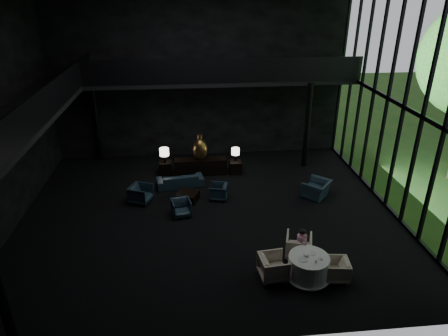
{
  "coord_description": "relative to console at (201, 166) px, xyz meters",
  "views": [
    {
      "loc": [
        -0.74,
        -13.0,
        7.93
      ],
      "look_at": [
        0.6,
        0.5,
        1.67
      ],
      "focal_mm": 32.0,
      "sensor_mm": 36.0,
      "label": 1
    }
  ],
  "objects": [
    {
      "name": "mezzanine_left",
      "position": [
        -5.83,
        -3.57,
        3.63
      ],
      "size": [
        2.0,
        12.0,
        0.25
      ],
      "primitive_type": "cube",
      "color": "black",
      "rests_on": "wall_left"
    },
    {
      "name": "window_armchair",
      "position": [
        4.6,
        -2.62,
        0.09
      ],
      "size": [
        1.21,
        1.24,
        0.92
      ],
      "primitive_type": "imported",
      "rotation": [
        0.0,
        0.0,
        -2.29
      ],
      "color": "#17222D",
      "rests_on": "floor"
    },
    {
      "name": "console",
      "position": [
        0.0,
        0.0,
        0.0
      ],
      "size": [
        2.33,
        0.53,
        0.74
      ],
      "primitive_type": "cube",
      "color": "black",
      "rests_on": "floor"
    },
    {
      "name": "coffee_cup",
      "position": [
        3.13,
        -7.61,
        0.42
      ],
      "size": [
        0.09,
        0.09,
        0.05
      ],
      "primitive_type": "cylinder",
      "rotation": [
        0.0,
        0.0,
        -0.26
      ],
      "color": "white",
      "rests_on": "saucer"
    },
    {
      "name": "cereal_bowl",
      "position": [
        2.74,
        -7.4,
        0.42
      ],
      "size": [
        0.16,
        0.16,
        0.08
      ],
      "primitive_type": "ellipsoid",
      "color": "white",
      "rests_on": "dining_table"
    },
    {
      "name": "lounge_armchair_west",
      "position": [
        -2.48,
        -2.38,
        0.04
      ],
      "size": [
        1.0,
        1.02,
        0.83
      ],
      "primitive_type": "imported",
      "rotation": [
        0.0,
        0.0,
        1.19
      ],
      "color": "#1D3A49",
      "rests_on": "floor"
    },
    {
      "name": "saucer",
      "position": [
        3.11,
        -7.57,
        0.38
      ],
      "size": [
        0.15,
        0.15,
        0.01
      ],
      "primitive_type": "cylinder",
      "rotation": [
        0.0,
        0.0,
        0.13
      ],
      "color": "white",
      "rests_on": "dining_table"
    },
    {
      "name": "plate_b",
      "position": [
        2.96,
        -7.3,
        0.39
      ],
      "size": [
        0.31,
        0.31,
        0.02
      ],
      "primitive_type": "cylinder",
      "rotation": [
        0.0,
        0.0,
        -0.35
      ],
      "color": "white",
      "rests_on": "dining_table"
    },
    {
      "name": "cream_pot",
      "position": [
        2.92,
        -7.73,
        0.42
      ],
      "size": [
        0.07,
        0.07,
        0.07
      ],
      "primitive_type": "cylinder",
      "rotation": [
        0.0,
        0.0,
        0.08
      ],
      "color": "#99999E",
      "rests_on": "dining_table"
    },
    {
      "name": "table_lamp_left",
      "position": [
        -1.6,
        0.06,
        0.73
      ],
      "size": [
        0.42,
        0.42,
        0.7
      ],
      "color": "black",
      "rests_on": "side_table_left"
    },
    {
      "name": "curtain_wall",
      "position": [
        7.12,
        -3.57,
        3.63
      ],
      "size": [
        0.2,
        12.0,
        8.0
      ],
      "primitive_type": null,
      "color": "black",
      "rests_on": "ground"
    },
    {
      "name": "dining_chair_east",
      "position": [
        3.64,
        -7.57,
        -0.05
      ],
      "size": [
        0.66,
        0.7,
        0.65
      ],
      "primitive_type": "imported",
      "rotation": [
        0.0,
        0.0,
        -1.69
      ],
      "color": "#BFB3A5",
      "rests_on": "floor"
    },
    {
      "name": "sofa",
      "position": [
        -0.93,
        -1.13,
        -0.01
      ],
      "size": [
        1.91,
        0.81,
        0.72
      ],
      "primitive_type": "imported",
      "rotation": [
        0.0,
        0.0,
        3.29
      ],
      "color": "navy",
      "rests_on": "floor"
    },
    {
      "name": "mezzanine_back",
      "position": [
        1.17,
        1.43,
        3.63
      ],
      "size": [
        12.0,
        2.0,
        0.25
      ],
      "primitive_type": "cube",
      "color": "black",
      "rests_on": "wall_back"
    },
    {
      "name": "dining_chair_north",
      "position": [
        2.83,
        -6.36,
        0.05
      ],
      "size": [
        1.02,
        0.99,
        0.85
      ],
      "primitive_type": "imported",
      "rotation": [
        0.0,
        0.0,
        2.84
      ],
      "color": "beige",
      "rests_on": "floor"
    },
    {
      "name": "lounge_armchair_east",
      "position": [
        0.61,
        -2.4,
        -0.06
      ],
      "size": [
        0.7,
        0.73,
        0.63
      ],
      "primitive_type": "imported",
      "rotation": [
        0.0,
        0.0,
        -1.81
      ],
      "color": "#21384F",
      "rests_on": "floor"
    },
    {
      "name": "side_table_right",
      "position": [
        1.6,
        -0.06,
        -0.08
      ],
      "size": [
        0.53,
        0.53,
        0.58
      ],
      "primitive_type": "cube",
      "color": "black",
      "rests_on": "floor"
    },
    {
      "name": "child",
      "position": [
        2.85,
        -6.56,
        0.4
      ],
      "size": [
        0.3,
        0.3,
        0.65
      ],
      "rotation": [
        0.0,
        0.0,
        3.14
      ],
      "color": "#D199AF",
      "rests_on": "dining_chair_north"
    },
    {
      "name": "wall_back",
      "position": [
        0.17,
        2.43,
        3.63
      ],
      "size": [
        14.0,
        0.04,
        8.0
      ],
      "primitive_type": "cube",
      "color": "black",
      "rests_on": "ground"
    },
    {
      "name": "bronze_urn",
      "position": [
        0.0,
        -0.04,
        0.88
      ],
      "size": [
        0.64,
        0.64,
        1.19
      ],
      "color": "olive",
      "rests_on": "console"
    },
    {
      "name": "plate_a",
      "position": [
        2.61,
        -7.56,
        0.39
      ],
      "size": [
        0.35,
        0.35,
        0.02
      ],
      "primitive_type": "cylinder",
      "rotation": [
        0.0,
        0.0,
        0.42
      ],
      "color": "white",
      "rests_on": "dining_table"
    },
    {
      "name": "coffee_table",
      "position": [
        -0.64,
        -2.41,
        -0.19
      ],
      "size": [
        1.03,
        1.03,
        0.35
      ],
      "primitive_type": "cube",
      "rotation": [
        0.0,
        0.0,
        -0.37
      ],
      "color": "black",
      "rests_on": "floor"
    },
    {
      "name": "table_lamp_right",
      "position": [
        1.6,
        0.01,
        0.65
      ],
      "size": [
        0.37,
        0.37,
        0.62
      ],
      "color": "black",
      "rests_on": "side_table_right"
    },
    {
      "name": "dining_chair_west",
      "position": [
        1.81,
        -7.33,
        0.06
      ],
      "size": [
        0.87,
        0.92,
        0.87
      ],
      "primitive_type": "imported",
      "rotation": [
        0.0,
        0.0,
        1.67
      ],
      "color": "beige",
      "rests_on": "floor"
    },
    {
      "name": "column_ne",
      "position": [
        4.97,
        0.43,
        1.63
      ],
      "size": [
        0.24,
        0.24,
        4.0
      ],
      "primitive_type": "cylinder",
      "color": "black",
      "rests_on": "floor"
    },
    {
      "name": "wall_front",
      "position": [
        0.17,
        -9.57,
        3.63
      ],
      "size": [
        14.0,
        0.04,
        8.0
      ],
      "primitive_type": "cube",
      "color": "black",
      "rests_on": "ground"
    },
    {
      "name": "side_table_left",
      "position": [
        -1.6,
        0.18,
        -0.07
      ],
      "size": [
        0.55,
        0.55,
        0.6
      ],
      "primitive_type": "cube",
      "color": "black",
      "rests_on": "floor"
    },
    {
      "name": "railing_left",
      "position": [
        -4.83,
        -3.57,
        4.23
      ],
      "size": [
        0.06,
        12.0,
        1.0
      ],
      "primitive_type": "cube",
      "color": "black",
      "rests_on": "mezzanine_left"
    },
    {
      "name": "lounge_armchair_south",
      "position": [
        -0.88,
        -3.54,
        -0.06
      ],
      "size": [
        0.72,
        0.69,
        0.63
      ],
      "primitive_type": "imported",
      "rotation": [
        0.0,
        0.0,
        0.21
      ],
      "color": "#2F3F50",
      "rests_on": "floor"
    },
    {
      "name": "floor",
      "position": [
        0.17,
        -3.57,
        -0.37
      ],
      "size": [
        14.0,
        12.0,
        0.02
      ],
      "primitive_type": "cube",
      "color": "black",
      "rests_on": "ground"
    },
    {
      "name": "railing_back",
      "position": [
        1.17,
        0.43,
        4.23
      ],
      "size": [
        12.0,
        0.06,
        1.0
      ],
      "primitive_type": "cube",
      "color": "black",
      "rests_on": "mezzanine_back"
    },
    {
      "name": "dining_table",
      "position": [
        2.82,
        -7.46,
        -0.04
      ],
      "size": [
        1.35,
        1.35,
        0.75
      ],
      "color": "white",
      "rests_on": "floor"
    },
    {
      "name": "column_nw",
      "position": [
        -4.83,
        2.13,
        1.63
      ],
      "size": [
        0.24,
        0.24,
        4.0
      ],
      "primitive_type": "cylinder",
      "color": "black",
      "rests_on": "floor"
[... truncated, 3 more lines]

